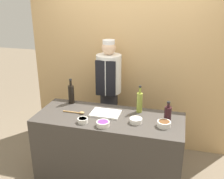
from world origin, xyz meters
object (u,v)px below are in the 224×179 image
Objects in this scene: bottle_soy at (71,94)px; bottle_oil at (140,102)px; sauce_bowl_yellow at (83,120)px; wooden_spoon at (77,112)px; sauce_bowl_brown at (164,124)px; sauce_bowl_purple at (103,124)px; cutting_board at (106,113)px; chef_center at (109,94)px; bottle_wine at (168,114)px; sauce_bowl_green at (136,120)px.

bottle_oil is (0.87, -0.04, 0.00)m from bottle_soy.
wooden_spoon is at bearing 127.08° from sauce_bowl_yellow.
bottle_oil reaches higher than sauce_bowl_brown.
cutting_board is at bearing 100.95° from sauce_bowl_purple.
cutting_board is (0.18, 0.26, -0.02)m from sauce_bowl_yellow.
chef_center is at bearing 134.70° from bottle_oil.
chef_center reaches higher than sauce_bowl_purple.
sauce_bowl_yellow is at bearing 175.02° from sauce_bowl_purple.
sauce_bowl_brown is (0.85, 0.14, 0.01)m from sauce_bowl_yellow.
bottle_wine reaches higher than cutting_board.
cutting_board is 0.20× the size of chef_center.
bottle_wine is 0.14× the size of chef_center.
sauce_bowl_green is 0.41× the size of bottle_oil.
cutting_board is 0.33m from wooden_spoon.
wooden_spoon reaches higher than cutting_board.
bottle_wine is at bearing 20.70° from sauce_bowl_green.
sauce_bowl_green is 0.58× the size of bottle_wine.
sauce_bowl_yellow is 0.42× the size of wooden_spoon.
bottle_wine is (0.03, 0.13, 0.06)m from sauce_bowl_brown.
sauce_bowl_green is 0.42× the size of bottle_soy.
sauce_bowl_yellow is at bearing -91.35° from chef_center.
chef_center is (0.35, 0.49, -0.15)m from bottle_soy.
sauce_bowl_purple is 0.52× the size of wooden_spoon.
chef_center is at bearing 135.59° from sauce_bowl_brown.
chef_center is at bearing 141.33° from bottle_wine.
bottle_wine is 0.72× the size of bottle_oil.
bottle_oil reaches higher than wooden_spoon.
sauce_bowl_purple is 0.60× the size of bottle_wine.
bottle_wine is 0.37m from bottle_oil.
sauce_bowl_brown is at bearing -3.28° from wooden_spoon.
bottle_wine reaches higher than sauce_bowl_brown.
sauce_bowl_brown is 1.16m from chef_center.
sauce_bowl_purple is 0.36m from sauce_bowl_green.
sauce_bowl_yellow is at bearing -54.56° from bottle_soy.
cutting_board is (-0.67, 0.12, -0.02)m from sauce_bowl_brown.
sauce_bowl_brown is (0.30, -0.00, 0.00)m from sauce_bowl_green.
bottle_oil is at bearing -45.30° from chef_center.
bottle_oil is 1.22× the size of wooden_spoon.
bottle_soy is at bearing 158.36° from cutting_board.
sauce_bowl_yellow is 0.58m from bottle_soy.
wooden_spoon is (-0.33, -0.07, 0.00)m from cutting_board.
cutting_board is 0.71m from chef_center.
sauce_bowl_purple is at bearing -165.53° from sauce_bowl_brown.
bottle_soy is at bearing -125.89° from chef_center.
bottle_oil is at bearing 18.39° from wooden_spoon.
chef_center is (-0.16, 0.69, -0.03)m from cutting_board.
bottle_oil is (0.31, 0.45, 0.10)m from sauce_bowl_purple.
cutting_board is (-0.05, 0.28, -0.02)m from sauce_bowl_purple.
sauce_bowl_brown is 1.00m from wooden_spoon.
sauce_bowl_yellow is at bearing -170.70° from sauce_bowl_brown.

